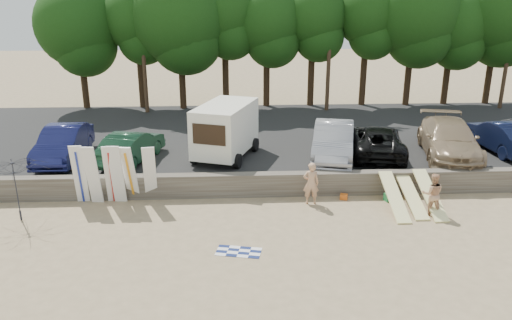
% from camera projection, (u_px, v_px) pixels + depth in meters
% --- Properties ---
extents(ground, '(120.00, 120.00, 0.00)m').
position_uv_depth(ground, '(352.00, 225.00, 18.67)').
color(ground, tan).
rests_on(ground, ground).
extents(seawall, '(44.00, 0.50, 1.00)m').
position_uv_depth(seawall, '(336.00, 183.00, 21.35)').
color(seawall, '#6B6356').
rests_on(seawall, ground).
extents(parking_lot, '(44.00, 14.50, 0.70)m').
position_uv_depth(parking_lot, '(309.00, 138.00, 28.49)').
color(parking_lot, '#282828').
rests_on(parking_lot, ground).
extents(treeline, '(34.09, 6.85, 9.59)m').
position_uv_depth(treeline, '(305.00, 16.00, 33.08)').
color(treeline, '#382616').
rests_on(treeline, parking_lot).
extents(utility_poles, '(25.80, 0.26, 9.00)m').
position_uv_depth(utility_poles, '(330.00, 38.00, 32.17)').
color(utility_poles, '#473321').
rests_on(utility_poles, parking_lot).
extents(box_trailer, '(3.33, 4.52, 2.59)m').
position_uv_depth(box_trailer, '(225.00, 128.00, 23.59)').
color(box_trailer, white).
rests_on(box_trailer, parking_lot).
extents(car_0, '(1.74, 4.88, 1.60)m').
position_uv_depth(car_0, '(63.00, 144.00, 23.41)').
color(car_0, '#131645').
rests_on(car_0, parking_lot).
extents(car_1, '(2.69, 4.64, 1.44)m').
position_uv_depth(car_1, '(131.00, 147.00, 23.25)').
color(car_1, '#133621').
rests_on(car_1, parking_lot).
extents(car_2, '(2.92, 5.47, 1.71)m').
position_uv_depth(car_2, '(333.00, 141.00, 23.62)').
color(car_2, '#949499').
rests_on(car_2, parking_lot).
extents(car_3, '(3.26, 5.48, 1.43)m').
position_uv_depth(car_3, '(377.00, 141.00, 24.18)').
color(car_3, black).
rests_on(car_3, parking_lot).
extents(car_4, '(3.65, 6.30, 1.72)m').
position_uv_depth(car_4, '(449.00, 139.00, 23.91)').
color(car_4, '#998061').
rests_on(car_4, parking_lot).
extents(car_5, '(1.94, 4.81, 1.55)m').
position_uv_depth(car_5, '(502.00, 136.00, 24.77)').
color(car_5, black).
rests_on(car_5, parking_lot).
extents(surfboard_upright_0, '(0.54, 0.60, 2.56)m').
position_uv_depth(surfboard_upright_0, '(79.00, 174.00, 20.12)').
color(surfboard_upright_0, white).
rests_on(surfboard_upright_0, ground).
extents(surfboard_upright_1, '(0.55, 0.64, 2.56)m').
position_uv_depth(surfboard_upright_1, '(93.00, 175.00, 20.02)').
color(surfboard_upright_1, white).
rests_on(surfboard_upright_1, ground).
extents(surfboard_upright_2, '(0.58, 0.70, 2.55)m').
position_uv_depth(surfboard_upright_2, '(111.00, 174.00, 20.15)').
color(surfboard_upright_2, white).
rests_on(surfboard_upright_2, ground).
extents(surfboard_upright_3, '(0.53, 0.61, 2.56)m').
position_uv_depth(surfboard_upright_3, '(117.00, 175.00, 20.09)').
color(surfboard_upright_3, white).
rests_on(surfboard_upright_3, ground).
extents(surfboard_upright_4, '(0.61, 0.88, 2.50)m').
position_uv_depth(surfboard_upright_4, '(130.00, 174.00, 20.25)').
color(surfboard_upright_4, white).
rests_on(surfboard_upright_4, ground).
extents(surfboard_upright_5, '(0.61, 0.90, 2.50)m').
position_uv_depth(surfboard_upright_5, '(150.00, 174.00, 20.29)').
color(surfboard_upright_5, white).
rests_on(surfboard_upright_5, ground).
extents(surfboard_low_0, '(0.56, 2.84, 1.11)m').
position_uv_depth(surfboard_low_0, '(394.00, 196.00, 19.84)').
color(surfboard_low_0, '#FAF29D').
rests_on(surfboard_low_0, ground).
extents(surfboard_low_1, '(0.56, 2.88, 0.97)m').
position_uv_depth(surfboard_low_1, '(411.00, 195.00, 20.16)').
color(surfboard_low_1, '#FAF29D').
rests_on(surfboard_low_1, ground).
extents(surfboard_low_2, '(0.56, 2.82, 1.16)m').
position_uv_depth(surfboard_low_2, '(430.00, 194.00, 19.94)').
color(surfboard_low_2, '#FAF29D').
rests_on(surfboard_low_2, ground).
extents(beachgoer_a, '(0.68, 0.47, 1.78)m').
position_uv_depth(beachgoer_a, '(311.00, 183.00, 20.26)').
color(beachgoer_a, tan).
rests_on(beachgoer_a, ground).
extents(beachgoer_b, '(0.93, 0.78, 1.69)m').
position_uv_depth(beachgoer_b, '(432.00, 194.00, 19.29)').
color(beachgoer_b, tan).
rests_on(beachgoer_b, ground).
extents(cooler, '(0.45, 0.40, 0.32)m').
position_uv_depth(cooler, '(389.00, 197.00, 20.75)').
color(cooler, '#258743').
rests_on(cooler, ground).
extents(gear_bag, '(0.36, 0.33, 0.22)m').
position_uv_depth(gear_bag, '(344.00, 197.00, 20.92)').
color(gear_bag, '#D35C18').
rests_on(gear_bag, ground).
extents(beach_towel, '(1.78, 1.78, 0.00)m').
position_uv_depth(beach_towel, '(239.00, 252.00, 16.71)').
color(beach_towel, white).
rests_on(beach_towel, ground).
extents(beach_umbrella, '(3.60, 3.57, 2.46)m').
position_uv_depth(beach_umbrella, '(15.00, 190.00, 18.65)').
color(beach_umbrella, '#202229').
rests_on(beach_umbrella, ground).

